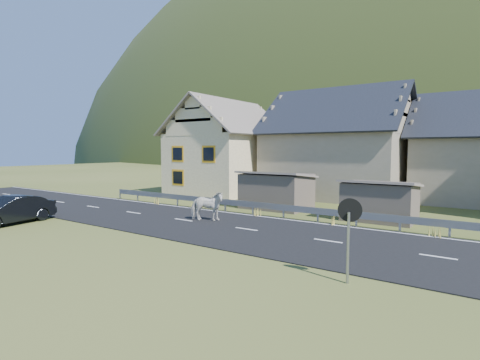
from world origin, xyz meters
The scene contains 12 objects.
ground centered at (0.00, 0.00, 0.00)m, with size 160.00×160.00×0.00m, color #324215.
road centered at (0.00, 0.00, 0.02)m, with size 60.00×7.00×0.04m, color black.
lane_markings centered at (0.00, 0.00, 0.04)m, with size 60.00×6.60×0.01m, color silver.
guardrail centered at (0.00, 3.68, 0.56)m, with size 28.10×0.09×0.75m.
shed_left centered at (-2.00, 6.50, 1.10)m, with size 4.30×3.30×2.40m, color brown.
shed_right centered at (4.50, 6.00, 1.00)m, with size 3.80×2.90×2.20m, color brown.
house_cream centered at (-10.00, 12.00, 4.36)m, with size 7.80×9.80×8.30m.
house_stone_a centered at (-1.00, 15.00, 4.63)m, with size 10.80×9.80×8.90m.
conifer_patch centered at (-55.00, 110.00, 6.00)m, with size 76.00×50.00×28.00m, color black.
horse centered at (-2.86, 0.56, 0.82)m, with size 1.85×0.84×1.57m, color silver.
car centered at (-10.59, -5.61, 0.70)m, with size 1.49×4.26×1.41m, color black.
traffic_mirror centered at (6.22, -4.15, 1.77)m, with size 0.66×0.26×2.41m.
Camera 1 is at (9.55, -14.38, 3.77)m, focal length 28.00 mm.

